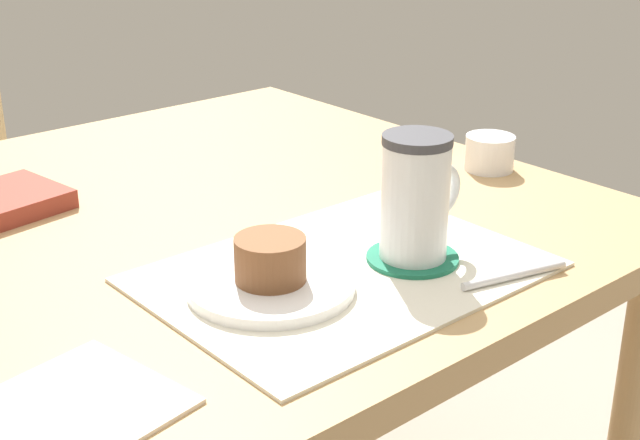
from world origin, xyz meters
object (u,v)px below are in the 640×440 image
object	(u,v)px
pastry	(270,259)
sugar_bowl	(490,153)
pastry_plate	(271,285)
dining_table	(179,274)
coffee_mug	(416,197)

from	to	relation	value
pastry	sugar_bowl	world-z (taller)	pastry
pastry_plate	sugar_bowl	size ratio (longest dim) A/B	2.48
dining_table	pastry_plate	world-z (taller)	pastry_plate
pastry_plate	pastry	distance (m)	0.03
dining_table	pastry	bearing A→B (deg)	-98.53
dining_table	sugar_bowl	distance (m)	0.47
pastry_plate	pastry	xyz separation A→B (m)	(0.00, -0.00, 0.03)
pastry	pastry_plate	bearing A→B (deg)	90.00
dining_table	pastry_plate	bearing A→B (deg)	-98.53
dining_table	pastry	distance (m)	0.27
pastry_plate	pastry	bearing A→B (deg)	-90.00
pastry_plate	sugar_bowl	world-z (taller)	sugar_bowl
pastry	coffee_mug	size ratio (longest dim) A/B	0.53
coffee_mug	sugar_bowl	world-z (taller)	coffee_mug
pastry_plate	pastry	world-z (taller)	pastry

